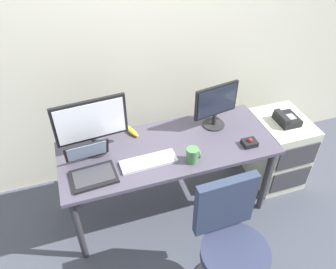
% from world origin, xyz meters
% --- Properties ---
extents(ground_plane, '(8.00, 8.00, 0.00)m').
position_xyz_m(ground_plane, '(0.00, 0.00, 0.00)').
color(ground_plane, '#424652').
extents(back_wall, '(6.00, 0.10, 2.80)m').
position_xyz_m(back_wall, '(0.00, 0.68, 1.40)').
color(back_wall, beige).
rests_on(back_wall, ground).
extents(desk, '(1.65, 0.66, 0.71)m').
position_xyz_m(desk, '(0.00, 0.00, 0.63)').
color(desk, '#4C4757').
rests_on(desk, ground).
extents(file_cabinet, '(0.42, 0.53, 0.67)m').
position_xyz_m(file_cabinet, '(1.08, 0.04, 0.33)').
color(file_cabinet, beige).
rests_on(file_cabinet, ground).
extents(desk_phone, '(0.17, 0.20, 0.09)m').
position_xyz_m(desk_phone, '(1.07, 0.03, 0.70)').
color(desk_phone, black).
rests_on(desk_phone, file_cabinet).
extents(office_chair, '(0.52, 0.52, 0.96)m').
position_xyz_m(office_chair, '(0.16, -0.81, 0.44)').
color(office_chair, black).
rests_on(office_chair, ground).
extents(monitor_main, '(0.52, 0.18, 0.45)m').
position_xyz_m(monitor_main, '(-0.53, 0.13, 0.97)').
color(monitor_main, '#262628').
rests_on(monitor_main, desk).
extents(monitor_side, '(0.38, 0.18, 0.38)m').
position_xyz_m(monitor_side, '(0.44, 0.14, 0.92)').
color(monitor_side, '#262628').
rests_on(monitor_side, desk).
extents(keyboard, '(0.41, 0.15, 0.03)m').
position_xyz_m(keyboard, '(-0.19, -0.12, 0.72)').
color(keyboard, silver).
rests_on(keyboard, desk).
extents(laptop, '(0.33, 0.34, 0.22)m').
position_xyz_m(laptop, '(-0.59, -0.09, 0.76)').
color(laptop, black).
rests_on(laptop, desk).
extents(trackball_mouse, '(0.11, 0.09, 0.07)m').
position_xyz_m(trackball_mouse, '(0.60, -0.18, 0.73)').
color(trackball_mouse, black).
rests_on(trackball_mouse, desk).
extents(coffee_mug, '(0.10, 0.09, 0.12)m').
position_xyz_m(coffee_mug, '(0.12, -0.20, 0.77)').
color(coffee_mug, '#497D4B').
rests_on(coffee_mug, desk).
extents(banana, '(0.11, 0.19, 0.04)m').
position_xyz_m(banana, '(-0.23, 0.25, 0.73)').
color(banana, yellow).
rests_on(banana, desk).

